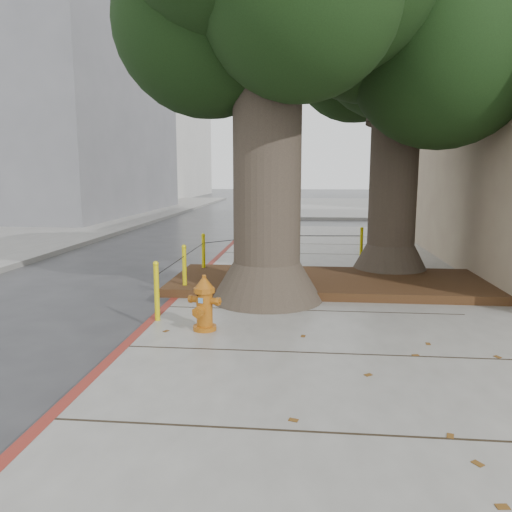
{
  "coord_description": "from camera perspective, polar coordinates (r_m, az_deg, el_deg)",
  "views": [
    {
      "loc": [
        0.39,
        -6.16,
        2.43
      ],
      "look_at": [
        -0.41,
        1.79,
        1.1
      ],
      "focal_mm": 35.0,
      "sensor_mm": 36.0,
      "label": 1
    }
  ],
  "objects": [
    {
      "name": "curb_red",
      "position": [
        9.29,
        -9.44,
        -5.37
      ],
      "size": [
        0.14,
        26.0,
        0.16
      ],
      "primitive_type": "cube",
      "color": "maroon",
      "rests_on": "ground"
    },
    {
      "name": "sidewalk_far",
      "position": [
        36.67,
        14.55,
        5.49
      ],
      "size": [
        16.0,
        20.0,
        0.15
      ],
      "primitive_type": "cube",
      "color": "slate",
      "rests_on": "ground"
    },
    {
      "name": "building_far_white",
      "position": [
        54.27,
        -13.47,
        14.59
      ],
      "size": [
        12.0,
        18.0,
        15.0
      ],
      "primitive_type": "cube",
      "color": "silver",
      "rests_on": "ground"
    },
    {
      "name": "car_red",
      "position": [
        24.48,
        23.65,
        4.31
      ],
      "size": [
        3.43,
        1.24,
        1.13
      ],
      "primitive_type": "imported",
      "rotation": [
        0.0,
        0.0,
        1.56
      ],
      "color": "maroon",
      "rests_on": "ground"
    },
    {
      "name": "ground",
      "position": [
        6.63,
        2.0,
        -12.05
      ],
      "size": [
        140.0,
        140.0,
        0.0
      ],
      "primitive_type": "plane",
      "color": "#28282B",
      "rests_on": "ground"
    },
    {
      "name": "planter_bed",
      "position": [
        10.31,
        8.42,
        -2.97
      ],
      "size": [
        6.4,
        2.6,
        0.16
      ],
      "primitive_type": "cube",
      "color": "black",
      "rests_on": "sidewalk_main"
    },
    {
      "name": "fire_hydrant",
      "position": [
        7.35,
        -5.94,
        -5.41
      ],
      "size": [
        0.44,
        0.43,
        0.82
      ],
      "rotation": [
        0.0,
        0.0,
        -0.28
      ],
      "color": "#AF5C11",
      "rests_on": "sidewalk_main"
    },
    {
      "name": "tree_far",
      "position": [
        11.98,
        17.64,
        21.52
      ],
      "size": [
        4.5,
        3.8,
        7.17
      ],
      "color": "#4C3F33",
      "rests_on": "sidewalk_main"
    },
    {
      "name": "bollard_ring",
      "position": [
        10.76,
        -1.08,
        0.01
      ],
      "size": [
        3.79,
        5.39,
        0.95
      ],
      "color": "#D8C90C",
      "rests_on": "sidewalk_main"
    },
    {
      "name": "building_far_grey",
      "position": [
        32.29,
        -23.68,
        15.05
      ],
      "size": [
        12.0,
        16.0,
        12.0
      ],
      "primitive_type": "cube",
      "color": "slate",
      "rests_on": "ground"
    },
    {
      "name": "car_dark",
      "position": [
        29.0,
        -21.87,
        5.29
      ],
      "size": [
        2.27,
        4.68,
        1.31
      ],
      "primitive_type": "imported",
      "rotation": [
        0.0,
        0.0,
        0.1
      ],
      "color": "black",
      "rests_on": "ground"
    },
    {
      "name": "car_silver",
      "position": [
        24.34,
        21.25,
        4.65
      ],
      "size": [
        3.9,
        1.69,
        1.31
      ],
      "primitive_type": "imported",
      "rotation": [
        0.0,
        0.0,
        1.53
      ],
      "color": "#AEAEB3",
      "rests_on": "ground"
    }
  ]
}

